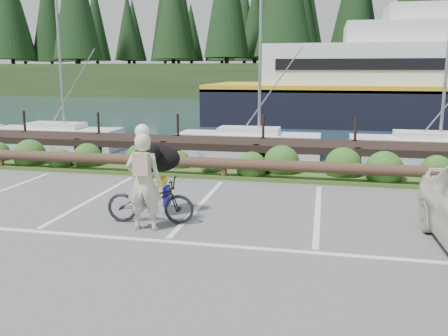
{
  "coord_description": "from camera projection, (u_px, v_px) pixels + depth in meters",
  "views": [
    {
      "loc": [
        2.65,
        -7.96,
        2.97
      ],
      "look_at": [
        0.77,
        0.92,
        1.1
      ],
      "focal_mm": 38.0,
      "sensor_mm": 36.0,
      "label": 1
    }
  ],
  "objects": [
    {
      "name": "ground",
      "position": [
        173.0,
        234.0,
        8.76
      ],
      "size": [
        72.0,
        72.0,
        0.0
      ],
      "primitive_type": "plane",
      "color": "#545456"
    },
    {
      "name": "harbor_backdrop",
      "position": [
        312.0,
        87.0,
        83.82
      ],
      "size": [
        170.0,
        160.0,
        30.0
      ],
      "color": "#192E3D",
      "rests_on": "ground"
    },
    {
      "name": "dog",
      "position": [
        156.0,
        158.0,
        9.73
      ],
      "size": [
        0.6,
        1.07,
        0.59
      ],
      "primitive_type": "ellipsoid",
      "rotation": [
        0.0,
        0.0,
        1.67
      ],
      "color": "black",
      "rests_on": "bicycle"
    },
    {
      "name": "bicycle",
      "position": [
        150.0,
        200.0,
        9.34
      ],
      "size": [
        1.79,
        0.78,
        0.91
      ],
      "primitive_type": "imported",
      "rotation": [
        0.0,
        0.0,
        1.67
      ],
      "color": "black",
      "rests_on": "ground"
    },
    {
      "name": "vegetation_strip",
      "position": [
        229.0,
        172.0,
        13.83
      ],
      "size": [
        34.0,
        1.6,
        0.1
      ],
      "primitive_type": "cube",
      "color": "#3D5B21",
      "rests_on": "ground"
    },
    {
      "name": "cyclist",
      "position": [
        144.0,
        182.0,
        8.85
      ],
      "size": [
        0.72,
        0.51,
        1.86
      ],
      "primitive_type": "imported",
      "rotation": [
        0.0,
        0.0,
        3.24
      ],
      "color": "beige",
      "rests_on": "ground"
    },
    {
      "name": "log_rail",
      "position": [
        224.0,
        179.0,
        13.17
      ],
      "size": [
        32.0,
        0.3,
        0.6
      ],
      "primitive_type": null,
      "color": "#443021",
      "rests_on": "ground"
    }
  ]
}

